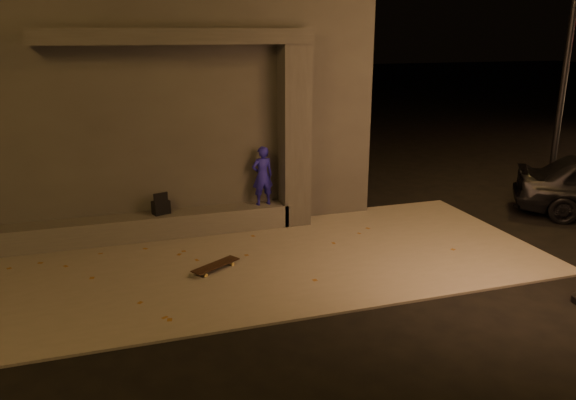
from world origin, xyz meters
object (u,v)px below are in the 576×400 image
object	(u,v)px
skateboarder	(262,176)
backpack	(161,206)
column	(294,137)
skateboard	(216,265)

from	to	relation	value
skateboarder	backpack	size ratio (longest dim) A/B	2.71
column	skateboard	distance (m)	3.30
backpack	skateboard	xyz separation A→B (m)	(0.67, -1.95, -0.52)
column	backpack	bearing A→B (deg)	180.00
skateboarder	skateboard	distance (m)	2.57
column	skateboard	xyz separation A→B (m)	(-2.03, -1.95, -1.72)
skateboarder	backpack	xyz separation A→B (m)	(-2.03, 0.00, -0.45)
skateboard	backpack	bearing A→B (deg)	77.33
skateboard	column	bearing A→B (deg)	12.22
skateboarder	column	bearing A→B (deg)	175.97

